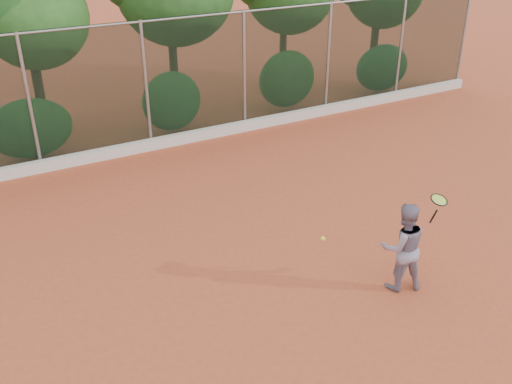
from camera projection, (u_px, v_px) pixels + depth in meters
ground at (282, 272)px, 10.69m from camera, size 80.00×80.00×0.00m
concrete_curb at (153, 144)px, 15.90m from camera, size 24.00×0.20×0.30m
tennis_player at (403, 247)px, 9.93m from camera, size 0.98×0.88×1.68m
chainlink_fence at (146, 83)px, 15.25m from camera, size 24.09×0.09×3.50m
tennis_racket at (438, 202)px, 9.61m from camera, size 0.33×0.32×0.56m
tennis_ball_in_flight at (323, 239)px, 8.69m from camera, size 0.07×0.07×0.07m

